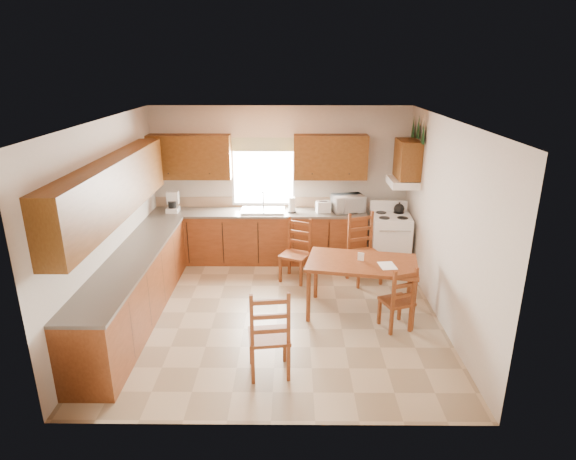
{
  "coord_description": "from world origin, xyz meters",
  "views": [
    {
      "loc": [
        0.2,
        -6.1,
        3.38
      ],
      "look_at": [
        0.15,
        0.3,
        1.15
      ],
      "focal_mm": 30.0,
      "sensor_mm": 36.0,
      "label": 1
    }
  ],
  "objects_px": {
    "dining_table": "(361,288)",
    "chair_far_left": "(295,251)",
    "microwave": "(348,203)",
    "chair_far_right": "(365,250)",
    "stove": "(390,243)",
    "chair_near_left": "(269,331)",
    "chair_near_right": "(397,297)"
  },
  "relations": [
    {
      "from": "microwave",
      "to": "chair_far_left",
      "type": "relative_size",
      "value": 0.49
    },
    {
      "from": "microwave",
      "to": "dining_table",
      "type": "relative_size",
      "value": 0.33
    },
    {
      "from": "chair_near_right",
      "to": "chair_far_left",
      "type": "xyz_separation_m",
      "value": [
        -1.34,
        1.49,
        0.06
      ]
    },
    {
      "from": "microwave",
      "to": "chair_near_right",
      "type": "xyz_separation_m",
      "value": [
        0.42,
        -2.32,
        -0.62
      ]
    },
    {
      "from": "chair_near_left",
      "to": "chair_far_right",
      "type": "distance_m",
      "value": 2.84
    },
    {
      "from": "dining_table",
      "to": "chair_far_left",
      "type": "bearing_deg",
      "value": 140.17
    },
    {
      "from": "chair_far_left",
      "to": "chair_near_right",
      "type": "bearing_deg",
      "value": -23.19
    },
    {
      "from": "chair_near_right",
      "to": "chair_far_right",
      "type": "xyz_separation_m",
      "value": [
        -0.22,
        1.44,
        0.1
      ]
    },
    {
      "from": "chair_near_left",
      "to": "chair_near_right",
      "type": "bearing_deg",
      "value": -156.03
    },
    {
      "from": "stove",
      "to": "chair_far_left",
      "type": "height_order",
      "value": "chair_far_left"
    },
    {
      "from": "microwave",
      "to": "chair_far_right",
      "type": "relative_size",
      "value": 0.44
    },
    {
      "from": "stove",
      "to": "chair_near_right",
      "type": "xyz_separation_m",
      "value": [
        -0.28,
        -1.98,
        -0.02
      ]
    },
    {
      "from": "stove",
      "to": "chair_near_left",
      "type": "xyz_separation_m",
      "value": [
        -1.93,
        -2.99,
        0.07
      ]
    },
    {
      "from": "microwave",
      "to": "chair_near_right",
      "type": "height_order",
      "value": "microwave"
    },
    {
      "from": "dining_table",
      "to": "chair_far_left",
      "type": "height_order",
      "value": "chair_far_left"
    },
    {
      "from": "dining_table",
      "to": "chair_far_left",
      "type": "relative_size",
      "value": 1.47
    },
    {
      "from": "stove",
      "to": "chair_far_left",
      "type": "xyz_separation_m",
      "value": [
        -1.62,
        -0.49,
        0.04
      ]
    },
    {
      "from": "stove",
      "to": "microwave",
      "type": "bearing_deg",
      "value": 156.72
    },
    {
      "from": "microwave",
      "to": "chair_far_left",
      "type": "height_order",
      "value": "microwave"
    },
    {
      "from": "chair_near_left",
      "to": "chair_far_right",
      "type": "bearing_deg",
      "value": -127.88
    },
    {
      "from": "microwave",
      "to": "dining_table",
      "type": "distance_m",
      "value": 2.06
    },
    {
      "from": "chair_near_right",
      "to": "chair_far_right",
      "type": "bearing_deg",
      "value": -102.14
    },
    {
      "from": "microwave",
      "to": "chair_near_left",
      "type": "relative_size",
      "value": 0.45
    },
    {
      "from": "chair_near_left",
      "to": "chair_far_right",
      "type": "height_order",
      "value": "chair_far_right"
    },
    {
      "from": "stove",
      "to": "microwave",
      "type": "relative_size",
      "value": 1.91
    },
    {
      "from": "microwave",
      "to": "dining_table",
      "type": "xyz_separation_m",
      "value": [
        -0.01,
        -1.94,
        -0.67
      ]
    },
    {
      "from": "stove",
      "to": "chair_far_left",
      "type": "distance_m",
      "value": 1.7
    },
    {
      "from": "chair_far_right",
      "to": "chair_near_right",
      "type": "bearing_deg",
      "value": -101.7
    },
    {
      "from": "chair_far_left",
      "to": "microwave",
      "type": "bearing_deg",
      "value": 66.99
    },
    {
      "from": "stove",
      "to": "chair_near_left",
      "type": "relative_size",
      "value": 0.87
    },
    {
      "from": "dining_table",
      "to": "chair_far_right",
      "type": "height_order",
      "value": "chair_far_right"
    },
    {
      "from": "stove",
      "to": "chair_near_left",
      "type": "bearing_deg",
      "value": -119.69
    }
  ]
}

